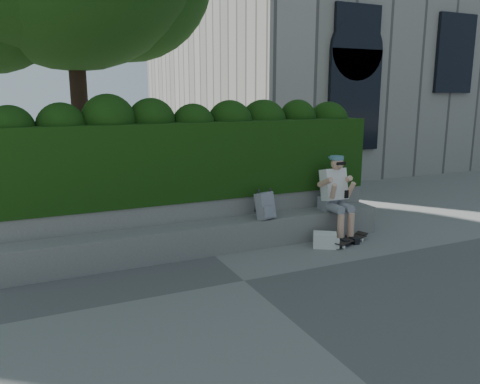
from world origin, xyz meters
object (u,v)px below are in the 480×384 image
skateboard (349,240)px  backpack_plaid (265,206)px  backpack_ground (325,240)px  person (336,194)px

skateboard → backpack_plaid: backpack_plaid is taller
backpack_ground → skateboard: bearing=30.0°
skateboard → backpack_ground: (-0.45, 0.03, 0.05)m
backpack_ground → person: bearing=73.6°
skateboard → backpack_plaid: size_ratio=1.87×
person → skateboard: bearing=-89.1°
backpack_plaid → person: bearing=-21.6°
person → skateboard: 0.79m
person → backpack_plaid: person is taller
skateboard → person: bearing=71.4°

